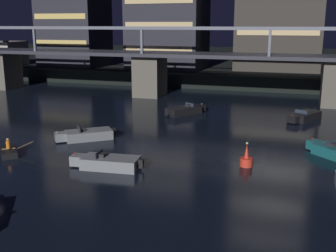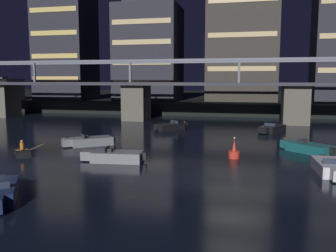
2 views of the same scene
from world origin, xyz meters
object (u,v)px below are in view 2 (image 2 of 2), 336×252
object	(u,v)px
tower_central	(243,20)
speedboat_mid_right	(171,127)
speedboat_far_center	(308,148)
channel_buoy	(234,153)
speedboat_near_center	(331,168)
speedboat_near_left	(90,141)
tower_west_tall	(149,53)
speedboat_mid_left	(272,129)
river_bridge	(136,94)
speedboat_mid_center	(115,156)
dinghy_with_paddler	(22,152)
tower_west_low	(66,46)

from	to	relation	value
tower_central	speedboat_mid_right	world-z (taller)	tower_central
speedboat_far_center	channel_buoy	xyz separation A→B (m)	(-6.24, -3.97, 0.06)
tower_central	speedboat_near_center	world-z (taller)	tower_central
tower_central	speedboat_near_left	bearing A→B (deg)	-107.58
tower_west_tall	tower_central	world-z (taller)	tower_central
speedboat_mid_left	speedboat_mid_right	distance (m)	12.59
speedboat_mid_left	river_bridge	bearing A→B (deg)	155.56
tower_central	speedboat_far_center	bearing A→B (deg)	-80.32
tower_west_tall	speedboat_mid_center	distance (m)	46.61
speedboat_mid_left	dinghy_with_paddler	distance (m)	28.80
tower_west_low	speedboat_far_center	distance (m)	57.41
tower_west_tall	speedboat_near_left	distance (m)	39.95
river_bridge	tower_west_tall	distance (m)	17.11
tower_west_tall	speedboat_mid_center	size ratio (longest dim) A/B	3.64
speedboat_mid_left	dinghy_with_paddler	bearing A→B (deg)	-138.06
dinghy_with_paddler	speedboat_near_left	bearing A→B (deg)	58.32
speedboat_near_center	speedboat_far_center	xyz separation A→B (m)	(-0.46, 7.45, 0.00)
tower_west_low	dinghy_with_paddler	world-z (taller)	tower_west_low
tower_central	speedboat_near_center	xyz separation A→B (m)	(7.43, -48.36, -17.53)
speedboat_near_left	speedboat_far_center	distance (m)	20.34
tower_central	speedboat_near_center	bearing A→B (deg)	-81.26
channel_buoy	dinghy_with_paddler	world-z (taller)	channel_buoy
speedboat_near_center	dinghy_with_paddler	bearing A→B (deg)	178.62
speedboat_far_center	dinghy_with_paddler	xyz separation A→B (m)	(-23.83, -6.87, -0.14)
speedboat_mid_center	tower_west_tall	bearing A→B (deg)	102.31
tower_west_tall	channel_buoy	bearing A→B (deg)	-65.38
speedboat_mid_left	speedboat_mid_right	size ratio (longest dim) A/B	1.04
speedboat_far_center	tower_west_tall	bearing A→B (deg)	124.08
tower_west_tall	speedboat_mid_left	size ratio (longest dim) A/B	3.88
speedboat_mid_right	dinghy_with_paddler	bearing A→B (deg)	-115.59
tower_west_tall	speedboat_near_left	bearing A→B (deg)	-83.01
tower_central	speedboat_near_center	distance (m)	51.97
river_bridge	speedboat_near_left	xyz separation A→B (m)	(2.48, -22.81, -3.75)
tower_west_low	channel_buoy	bearing A→B (deg)	-47.93
river_bridge	channel_buoy	xyz separation A→B (m)	(16.54, -25.61, -3.69)
speedboat_mid_left	speedboat_far_center	xyz separation A→B (m)	(2.41, -12.38, 0.00)
tower_west_tall	tower_central	size ratio (longest dim) A/B	0.60
speedboat_far_center	dinghy_with_paddler	world-z (taller)	dinghy_with_paddler
speedboat_mid_center	speedboat_mid_right	bearing A→B (deg)	88.92
tower_west_low	tower_central	bearing A→B (deg)	7.39
speedboat_near_left	speedboat_mid_right	xyz separation A→B (m)	(5.33, 12.78, 0.00)
river_bridge	tower_west_low	world-z (taller)	tower_west_low
river_bridge	channel_buoy	distance (m)	30.71
speedboat_near_left	speedboat_near_center	xyz separation A→B (m)	(20.77, -6.29, 0.00)
tower_west_low	speedboat_near_center	size ratio (longest dim) A/B	4.32
speedboat_near_left	speedboat_mid_center	xyz separation A→B (m)	(4.98, -6.13, 0.00)
tower_west_low	speedboat_mid_right	world-z (taller)	tower_west_low
tower_west_tall	speedboat_far_center	size ratio (longest dim) A/B	4.28
speedboat_mid_left	speedboat_mid_center	xyz separation A→B (m)	(-12.92, -19.68, 0.00)
speedboat_near_center	tower_central	bearing A→B (deg)	98.74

